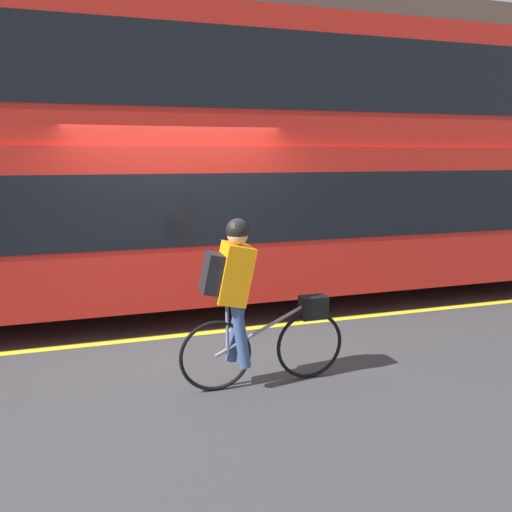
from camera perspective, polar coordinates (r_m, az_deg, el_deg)
The scene contains 6 objects.
ground_plane at distance 6.16m, azimuth -8.28°, elevation -9.33°, with size 80.00×80.00×0.00m, color #38383A.
road_center_line at distance 6.28m, azimuth -8.46°, elevation -8.90°, with size 50.00×0.14×0.01m, color yellow.
sidewalk_curb at distance 11.33m, azimuth -12.47°, elevation 0.40°, with size 60.00×2.53×0.10m.
building_facade at distance 12.58m, azimuth -13.65°, elevation 15.78°, with size 60.00×0.30×6.37m.
bus at distance 7.44m, azimuth 0.73°, elevation 11.43°, with size 11.93×2.55×3.89m.
cyclist_on_bike at distance 4.63m, azimuth -1.10°, elevation -4.87°, with size 1.63×0.32×1.62m.
Camera 1 is at (-0.82, -5.70, 2.18)m, focal length 35.00 mm.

